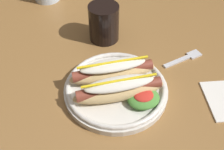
{
  "coord_description": "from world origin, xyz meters",
  "views": [
    {
      "loc": [
        -0.06,
        -0.6,
        1.24
      ],
      "look_at": [
        0.08,
        -0.17,
        0.77
      ],
      "focal_mm": 42.95,
      "sensor_mm": 36.0,
      "label": 1
    }
  ],
  "objects": [
    {
      "name": "dining_table",
      "position": [
        0.0,
        0.0,
        0.65
      ],
      "size": [
        1.24,
        1.06,
        0.74
      ],
      "color": "olive",
      "rests_on": "ground_plane"
    },
    {
      "name": "fork",
      "position": [
        0.3,
        -0.15,
        0.74
      ],
      "size": [
        0.12,
        0.04,
        0.0
      ],
      "rotation": [
        0.0,
        0.0,
        0.19
      ],
      "color": "silver",
      "rests_on": "dining_table"
    },
    {
      "name": "soda_cup",
      "position": [
        0.11,
        0.01,
        0.79
      ],
      "size": [
        0.09,
        0.09,
        0.11
      ],
      "primitive_type": "cylinder",
      "color": "black",
      "rests_on": "dining_table"
    },
    {
      "name": "hot_dog_plate",
      "position": [
        0.08,
        -0.21,
        0.77
      ],
      "size": [
        0.25,
        0.25,
        0.08
      ],
      "color": "silver",
      "rests_on": "dining_table"
    }
  ]
}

